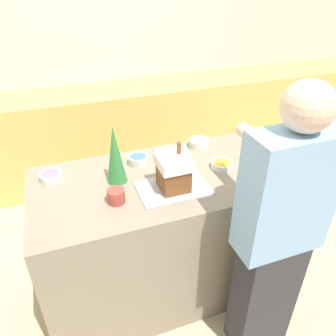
# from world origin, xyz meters

# --- Properties ---
(ground_plane) EXTENTS (12.00, 12.00, 0.00)m
(ground_plane) POSITION_xyz_m (0.00, 0.00, 0.00)
(ground_plane) COLOR #C6B28E
(wall_back) EXTENTS (8.00, 0.05, 2.60)m
(wall_back) POSITION_xyz_m (0.00, 1.96, 1.30)
(wall_back) COLOR beige
(wall_back) RESTS_ON ground_plane
(back_cabinet_block) EXTENTS (6.00, 0.60, 0.95)m
(back_cabinet_block) POSITION_xyz_m (0.00, 1.63, 0.47)
(back_cabinet_block) COLOR #DBBC60
(back_cabinet_block) RESTS_ON ground_plane
(kitchen_island) EXTENTS (1.64, 0.77, 0.92)m
(kitchen_island) POSITION_xyz_m (0.00, 0.00, 0.46)
(kitchen_island) COLOR gray
(kitchen_island) RESTS_ON ground_plane
(baking_tray) EXTENTS (0.40, 0.27, 0.01)m
(baking_tray) POSITION_xyz_m (-0.03, -0.13, 0.93)
(baking_tray) COLOR #B2B2BC
(baking_tray) RESTS_ON kitchen_island
(gingerbread_house) EXTENTS (0.17, 0.19, 0.26)m
(gingerbread_house) POSITION_xyz_m (-0.03, -0.13, 1.03)
(gingerbread_house) COLOR brown
(gingerbread_house) RESTS_ON baking_tray
(decorative_tree) EXTENTS (0.12, 0.12, 0.35)m
(decorative_tree) POSITION_xyz_m (-0.31, 0.06, 1.10)
(decorative_tree) COLOR #33843D
(decorative_tree) RESTS_ON kitchen_island
(candy_bowl_beside_tree) EXTENTS (0.13, 0.13, 0.04)m
(candy_bowl_beside_tree) POSITION_xyz_m (-0.67, 0.21, 0.94)
(candy_bowl_beside_tree) COLOR white
(candy_bowl_beside_tree) RESTS_ON kitchen_island
(candy_bowl_near_tray_right) EXTENTS (0.14, 0.14, 0.05)m
(candy_bowl_near_tray_right) POSITION_xyz_m (0.32, 0.28, 0.95)
(candy_bowl_near_tray_right) COLOR silver
(candy_bowl_near_tray_right) RESTS_ON kitchen_island
(candy_bowl_center_rear) EXTENTS (0.13, 0.13, 0.05)m
(candy_bowl_center_rear) POSITION_xyz_m (-0.14, 0.21, 0.95)
(candy_bowl_center_rear) COLOR silver
(candy_bowl_center_rear) RESTS_ON kitchen_island
(candy_bowl_near_tray_left) EXTENTS (0.14, 0.14, 0.04)m
(candy_bowl_near_tray_left) POSITION_xyz_m (0.34, -0.02, 0.94)
(candy_bowl_near_tray_left) COLOR white
(candy_bowl_near_tray_left) RESTS_ON kitchen_island
(candy_bowl_behind_tray) EXTENTS (0.13, 0.13, 0.04)m
(candy_bowl_behind_tray) POSITION_xyz_m (0.65, 0.10, 0.95)
(candy_bowl_behind_tray) COLOR white
(candy_bowl_behind_tray) RESTS_ON kitchen_island
(cookbook) EXTENTS (0.22, 0.17, 0.02)m
(cookbook) POSITION_xyz_m (0.10, 0.24, 0.93)
(cookbook) COLOR #CCB78C
(cookbook) RESTS_ON kitchen_island
(mug) EXTENTS (0.09, 0.09, 0.08)m
(mug) POSITION_xyz_m (-0.36, -0.14, 0.96)
(mug) COLOR #B24238
(mug) RESTS_ON kitchen_island
(person) EXTENTS (0.43, 0.54, 1.64)m
(person) POSITION_xyz_m (0.35, -0.59, 0.85)
(person) COLOR #333338
(person) RESTS_ON ground_plane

